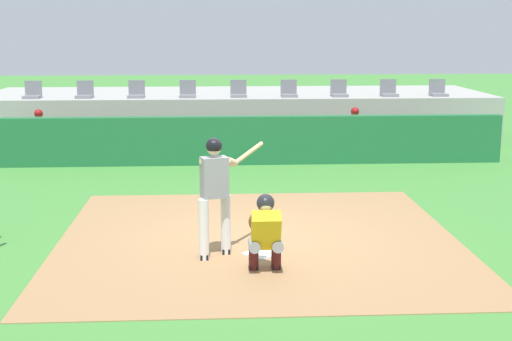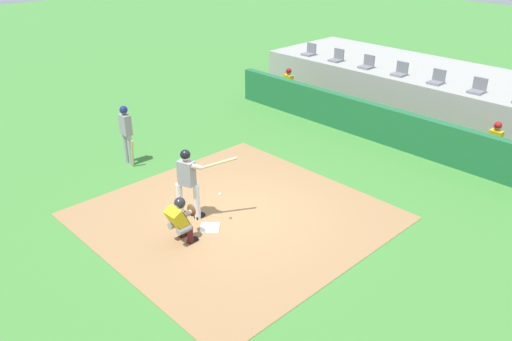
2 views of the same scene
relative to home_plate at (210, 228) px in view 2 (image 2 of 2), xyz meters
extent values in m
plane|color=#428438|center=(0.00, 0.80, -0.02)|extent=(80.00, 80.00, 0.00)
cube|color=#9E754C|center=(0.00, 0.80, -0.02)|extent=(6.40, 6.40, 0.01)
cube|color=white|center=(0.00, 0.00, 0.00)|extent=(0.62, 0.62, 0.02)
cylinder|color=silver|center=(-0.86, -0.19, 0.44)|extent=(0.15, 0.15, 0.92)
cylinder|color=silver|center=(-0.54, 0.07, 0.44)|extent=(0.15, 0.15, 0.92)
cube|color=gray|center=(-0.70, -0.06, 1.20)|extent=(0.43, 0.34, 0.60)
sphere|color=beige|center=(-0.70, -0.06, 1.63)|extent=(0.21, 0.21, 0.21)
sphere|color=black|center=(-0.70, -0.06, 1.66)|extent=(0.24, 0.24, 0.24)
cylinder|color=beige|center=(-0.65, 0.03, 1.41)|extent=(0.56, 0.31, 0.18)
cylinder|color=beige|center=(-0.45, 0.04, 1.41)|extent=(0.21, 0.27, 0.17)
cylinder|color=tan|center=(-0.17, 0.49, 1.45)|extent=(0.50, 0.75, 0.24)
cube|color=black|center=(-0.87, -0.13, 0.02)|extent=(0.13, 0.27, 0.09)
cube|color=black|center=(-0.54, 0.13, 0.02)|extent=(0.13, 0.27, 0.09)
cylinder|color=gray|center=(-0.16, -0.83, 0.40)|extent=(0.16, 0.32, 0.16)
cylinder|color=#4C1919|center=(-0.16, -0.68, 0.19)|extent=(0.14, 0.14, 0.42)
cube|color=black|center=(-0.16, -0.62, 0.02)|extent=(0.11, 0.24, 0.08)
cylinder|color=gray|center=(0.16, -0.83, 0.40)|extent=(0.16, 0.32, 0.16)
cylinder|color=#4C1919|center=(0.16, -0.68, 0.19)|extent=(0.14, 0.14, 0.42)
cube|color=black|center=(0.16, -0.62, 0.02)|extent=(0.11, 0.24, 0.08)
cube|color=gold|center=(0.00, -0.88, 0.62)|extent=(0.40, 0.44, 0.57)
cube|color=#2D2D33|center=(0.00, -0.76, 0.62)|extent=(0.38, 0.25, 0.45)
sphere|color=beige|center=(0.00, -0.80, 0.96)|extent=(0.21, 0.21, 0.21)
sphere|color=#232328|center=(0.00, -0.78, 0.98)|extent=(0.25, 0.25, 0.25)
cylinder|color=beige|center=(-0.04, -0.66, 0.62)|extent=(0.10, 0.45, 0.10)
ellipsoid|color=brown|center=(-0.08, -0.43, 0.62)|extent=(0.28, 0.12, 0.30)
sphere|color=white|center=(-0.01, 0.35, 0.76)|extent=(0.07, 0.07, 0.07)
cylinder|color=#99999E|center=(-4.53, 0.55, 0.44)|extent=(0.14, 0.14, 0.92)
cylinder|color=#99999E|center=(-4.29, 0.55, 0.44)|extent=(0.14, 0.14, 0.92)
cube|color=gray|center=(-4.41, 0.55, 1.20)|extent=(0.36, 0.22, 0.60)
sphere|color=brown|center=(-4.41, 0.55, 1.62)|extent=(0.20, 0.20, 0.20)
sphere|color=navy|center=(-4.41, 0.55, 1.65)|extent=(0.23, 0.23, 0.23)
cylinder|color=tan|center=(-4.11, 0.50, 0.40)|extent=(0.18, 0.06, 0.85)
cube|color=#1E6638|center=(0.00, 7.30, 0.58)|extent=(13.00, 0.30, 1.20)
cube|color=olive|center=(0.00, 8.30, 0.20)|extent=(11.80, 0.44, 0.45)
cylinder|color=#939399|center=(-5.32, 8.05, 0.47)|extent=(0.15, 0.40, 0.15)
cylinder|color=#939399|center=(-5.32, 7.85, 0.20)|extent=(0.13, 0.13, 0.45)
cube|color=maroon|center=(-5.32, 7.80, 0.02)|extent=(0.11, 0.24, 0.08)
cylinder|color=#939399|center=(-5.06, 8.05, 0.47)|extent=(0.15, 0.40, 0.15)
cylinder|color=#939399|center=(-5.06, 7.85, 0.20)|extent=(0.13, 0.13, 0.45)
cube|color=maroon|center=(-5.06, 7.80, 0.02)|extent=(0.11, 0.24, 0.08)
cube|color=gold|center=(-5.19, 8.27, 0.74)|extent=(0.36, 0.22, 0.54)
sphere|color=#996B4C|center=(-5.19, 8.27, 1.13)|extent=(0.20, 0.20, 0.20)
sphere|color=maroon|center=(-5.19, 8.27, 1.17)|extent=(0.22, 0.22, 0.22)
cylinder|color=#996B4C|center=(-5.39, 8.13, 0.63)|extent=(0.09, 0.41, 0.22)
cylinder|color=#996B4C|center=(-4.99, 8.13, 0.63)|extent=(0.09, 0.41, 0.22)
cylinder|color=#939399|center=(2.86, 8.05, 0.47)|extent=(0.15, 0.40, 0.15)
cylinder|color=#939399|center=(2.86, 7.85, 0.20)|extent=(0.13, 0.13, 0.45)
cube|color=maroon|center=(2.86, 7.80, 0.02)|extent=(0.11, 0.24, 0.08)
cylinder|color=#939399|center=(3.12, 8.05, 0.47)|extent=(0.15, 0.40, 0.15)
cylinder|color=#939399|center=(3.12, 7.85, 0.20)|extent=(0.13, 0.13, 0.45)
cube|color=maroon|center=(3.12, 7.80, 0.02)|extent=(0.11, 0.24, 0.08)
cube|color=gold|center=(2.99, 8.27, 0.74)|extent=(0.36, 0.22, 0.54)
sphere|color=#996B4C|center=(2.99, 8.27, 1.13)|extent=(0.20, 0.20, 0.20)
sphere|color=maroon|center=(2.99, 8.27, 1.17)|extent=(0.22, 0.22, 0.22)
cylinder|color=#996B4C|center=(2.79, 8.13, 0.63)|extent=(0.09, 0.41, 0.22)
cylinder|color=#996B4C|center=(3.19, 8.13, 0.63)|extent=(0.09, 0.41, 0.22)
cube|color=#9E9E99|center=(0.00, 11.70, 0.68)|extent=(15.00, 4.40, 1.40)
cube|color=slate|center=(-5.78, 10.10, 1.42)|extent=(0.46, 0.46, 0.08)
cube|color=slate|center=(-5.78, 10.30, 1.66)|extent=(0.46, 0.06, 0.40)
cube|color=slate|center=(-4.33, 10.10, 1.42)|extent=(0.46, 0.46, 0.08)
cube|color=slate|center=(-4.33, 10.30, 1.66)|extent=(0.46, 0.06, 0.40)
cube|color=slate|center=(-2.89, 10.10, 1.42)|extent=(0.46, 0.46, 0.08)
cube|color=slate|center=(-2.89, 10.30, 1.66)|extent=(0.46, 0.06, 0.40)
cube|color=slate|center=(-1.44, 10.10, 1.42)|extent=(0.46, 0.46, 0.08)
cube|color=slate|center=(-1.44, 10.30, 1.66)|extent=(0.46, 0.06, 0.40)
cube|color=slate|center=(0.00, 10.10, 1.42)|extent=(0.46, 0.46, 0.08)
cube|color=slate|center=(0.00, 10.30, 1.66)|extent=(0.46, 0.06, 0.40)
cube|color=slate|center=(1.44, 10.10, 1.42)|extent=(0.46, 0.46, 0.08)
cube|color=slate|center=(1.44, 10.30, 1.66)|extent=(0.46, 0.06, 0.40)
camera|label=1|loc=(-0.68, -10.40, 3.37)|focal=50.70mm
camera|label=2|loc=(7.96, -6.16, 6.42)|focal=35.55mm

